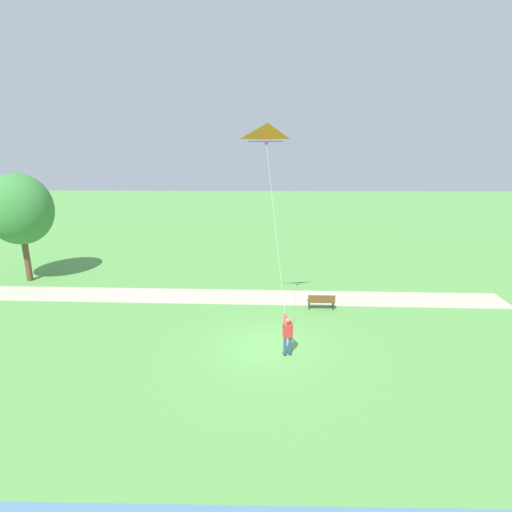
{
  "coord_description": "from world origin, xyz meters",
  "views": [
    {
      "loc": [
        -16.8,
        0.32,
        9.13
      ],
      "look_at": [
        -0.32,
        0.61,
        4.44
      ],
      "focal_mm": 28.6,
      "sensor_mm": 36.0,
      "label": 1
    }
  ],
  "objects_px": {
    "person_kite_flyer": "(288,333)",
    "park_bench_near_walkway": "(321,301)",
    "tree_lakeside_far": "(19,209)",
    "flying_kite": "(268,136)"
  },
  "relations": [
    {
      "from": "park_bench_near_walkway",
      "to": "tree_lakeside_far",
      "type": "distance_m",
      "value": 20.04
    },
    {
      "from": "person_kite_flyer",
      "to": "park_bench_near_walkway",
      "type": "xyz_separation_m",
      "value": [
        5.05,
        -2.18,
        -0.54
      ]
    },
    {
      "from": "flying_kite",
      "to": "park_bench_near_walkway",
      "type": "distance_m",
      "value": 9.61
    },
    {
      "from": "person_kite_flyer",
      "to": "park_bench_near_walkway",
      "type": "height_order",
      "value": "person_kite_flyer"
    },
    {
      "from": "person_kite_flyer",
      "to": "tree_lakeside_far",
      "type": "bearing_deg",
      "value": 60.28
    },
    {
      "from": "person_kite_flyer",
      "to": "flying_kite",
      "type": "distance_m",
      "value": 8.75
    },
    {
      "from": "person_kite_flyer",
      "to": "flying_kite",
      "type": "bearing_deg",
      "value": 18.35
    },
    {
      "from": "flying_kite",
      "to": "tree_lakeside_far",
      "type": "xyz_separation_m",
      "value": [
        6.89,
        15.94,
        -4.48
      ]
    },
    {
      "from": "flying_kite",
      "to": "tree_lakeside_far",
      "type": "relative_size",
      "value": 1.12
    },
    {
      "from": "park_bench_near_walkway",
      "to": "tree_lakeside_far",
      "type": "xyz_separation_m",
      "value": [
        4.57,
        19.03,
        4.32
      ]
    }
  ]
}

